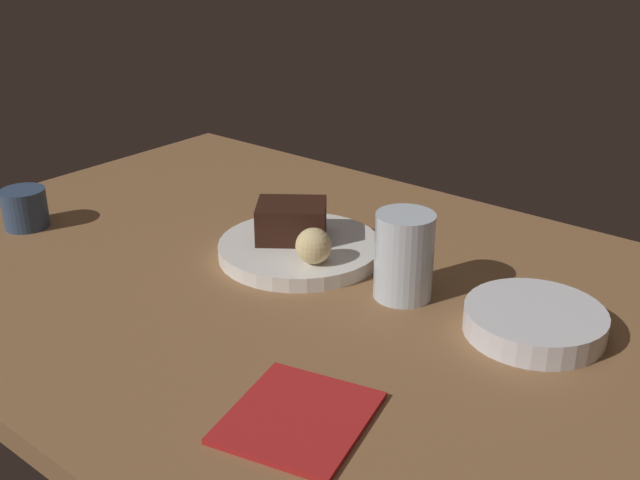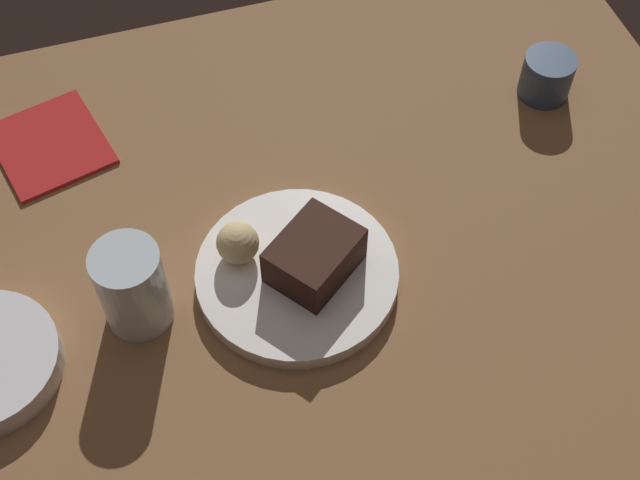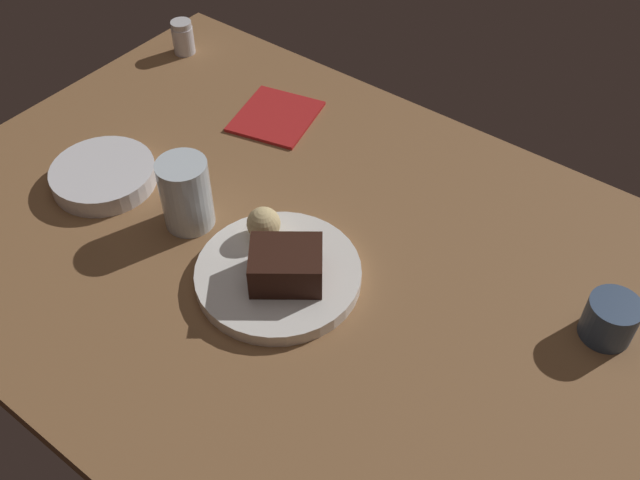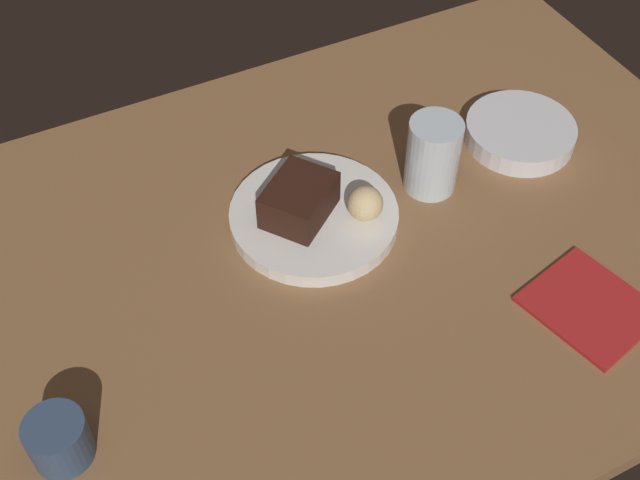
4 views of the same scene
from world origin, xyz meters
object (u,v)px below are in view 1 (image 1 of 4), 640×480
(bread_roll, at_px, (314,246))
(folded_napkin, at_px, (299,417))
(chocolate_cake_slice, at_px, (291,221))
(coffee_cup, at_px, (25,208))
(water_glass, at_px, (404,256))
(dessert_plate, at_px, (300,249))
(side_bowl, at_px, (534,321))

(bread_roll, bearing_deg, folded_napkin, 126.95)
(chocolate_cake_slice, xyz_separation_m, coffee_cup, (0.38, 0.19, -0.02))
(folded_napkin, bearing_deg, bread_roll, -53.05)
(chocolate_cake_slice, height_order, coffee_cup, chocolate_cake_slice)
(bread_roll, distance_m, water_glass, 0.13)
(water_glass, bearing_deg, chocolate_cake_slice, -3.91)
(dessert_plate, height_order, bread_roll, bread_roll)
(side_bowl, height_order, coffee_cup, coffee_cup)
(side_bowl, xyz_separation_m, folded_napkin, (0.11, 0.30, -0.01))
(dessert_plate, relative_size, coffee_cup, 3.42)
(dessert_plate, height_order, coffee_cup, coffee_cup)
(side_bowl, bearing_deg, chocolate_cake_slice, 0.94)
(dessert_plate, xyz_separation_m, chocolate_cake_slice, (0.02, -0.00, 0.04))
(chocolate_cake_slice, height_order, side_bowl, chocolate_cake_slice)
(coffee_cup, bearing_deg, dessert_plate, -154.90)
(chocolate_cake_slice, xyz_separation_m, bread_roll, (-0.08, 0.04, -0.00))
(bread_roll, xyz_separation_m, coffee_cup, (0.46, 0.15, -0.02))
(dessert_plate, height_order, side_bowl, side_bowl)
(water_glass, bearing_deg, bread_roll, 13.64)
(water_glass, xyz_separation_m, side_bowl, (-0.17, -0.02, -0.04))
(bread_roll, bearing_deg, side_bowl, -170.42)
(folded_napkin, bearing_deg, side_bowl, -109.50)
(bread_roll, xyz_separation_m, water_glass, (-0.12, -0.03, 0.01))
(side_bowl, relative_size, coffee_cup, 2.42)
(coffee_cup, relative_size, folded_napkin, 0.47)
(chocolate_cake_slice, bearing_deg, water_glass, 176.09)
(side_bowl, bearing_deg, folded_napkin, 70.50)
(dessert_plate, distance_m, side_bowl, 0.36)
(bread_roll, distance_m, folded_napkin, 0.32)
(chocolate_cake_slice, relative_size, side_bowl, 0.59)
(chocolate_cake_slice, distance_m, water_glass, 0.20)
(chocolate_cake_slice, distance_m, coffee_cup, 0.43)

